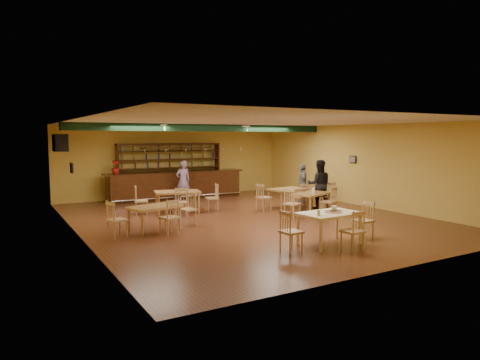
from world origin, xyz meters
TOP-DOWN VIEW (x-y plane):
  - floor at (0.00, 0.00)m, footprint 12.00×12.00m
  - ceiling_beam at (0.00, 2.80)m, footprint 10.00×0.30m
  - track_rail_left at (-1.80, 3.40)m, footprint 0.05×2.50m
  - track_rail_right at (1.40, 3.40)m, footprint 0.05×2.50m
  - ac_unit at (-4.80, 4.20)m, footprint 0.34×0.70m
  - picture_left at (-4.97, 1.00)m, footprint 0.04×0.34m
  - picture_right at (4.97, 0.50)m, footprint 0.04×0.34m
  - bar_counter at (-0.31, 5.15)m, footprint 5.82×0.85m
  - back_bar_hutch at (-0.31, 5.78)m, footprint 4.50×0.40m
  - poinsettia at (-2.77, 5.15)m, footprint 0.38×0.38m
  - dining_table_a at (-1.51, 1.99)m, footprint 1.64×1.21m
  - dining_table_b at (2.39, 1.11)m, footprint 1.48×1.01m
  - dining_table_c at (-3.09, -0.32)m, footprint 1.53×1.16m
  - dining_table_d at (2.35, -0.30)m, footprint 1.58×1.24m
  - near_table at (-0.01, -3.88)m, footprint 1.50×1.01m
  - pizza_tray at (0.09, -3.88)m, footprint 0.48×0.48m
  - parmesan_shaker at (-0.48, -4.03)m, footprint 0.08×0.08m
  - napkin_stack at (0.35, -3.67)m, footprint 0.24×0.22m
  - pizza_server at (0.25, -3.83)m, footprint 0.33×0.12m
  - side_plate at (0.56, -4.08)m, footprint 0.23×0.23m
  - patron_bar at (-0.33, 4.33)m, footprint 0.60×0.41m
  - patron_right_a at (3.19, 0.31)m, footprint 1.07×1.01m
  - patron_right_b at (3.55, 1.70)m, footprint 0.77×0.95m

SIDE VIEW (x-z plane):
  - floor at x=0.00m, z-range 0.00..0.00m
  - dining_table_c at x=-3.09m, z-range 0.00..0.68m
  - dining_table_b at x=2.39m, z-range 0.00..0.69m
  - dining_table_d at x=2.35m, z-range 0.00..0.69m
  - dining_table_a at x=-1.51m, z-range 0.00..0.74m
  - near_table at x=-0.01m, z-range 0.00..0.77m
  - bar_counter at x=-0.31m, z-range 0.00..1.13m
  - patron_right_b at x=3.55m, z-range 0.00..1.51m
  - side_plate at x=0.56m, z-range 0.77..0.78m
  - pizza_tray at x=0.09m, z-range 0.77..0.79m
  - napkin_stack at x=0.35m, z-range 0.77..0.80m
  - pizza_server at x=0.25m, z-range 0.79..0.79m
  - patron_bar at x=-0.33m, z-range 0.00..1.62m
  - parmesan_shaker at x=-0.48m, z-range 0.77..0.88m
  - patron_right_a at x=3.19m, z-range 0.00..1.74m
  - back_bar_hutch at x=-0.31m, z-range 0.00..2.28m
  - poinsettia at x=-2.77m, z-range 1.13..1.66m
  - picture_left at x=-4.97m, z-range 1.56..1.84m
  - picture_right at x=4.97m, z-range 1.56..1.84m
  - ac_unit at x=-4.80m, z-range 2.11..2.59m
  - ceiling_beam at x=0.00m, z-range 2.75..3.00m
  - track_rail_left at x=-1.80m, z-range 2.92..2.96m
  - track_rail_right at x=1.40m, z-range 2.92..2.96m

